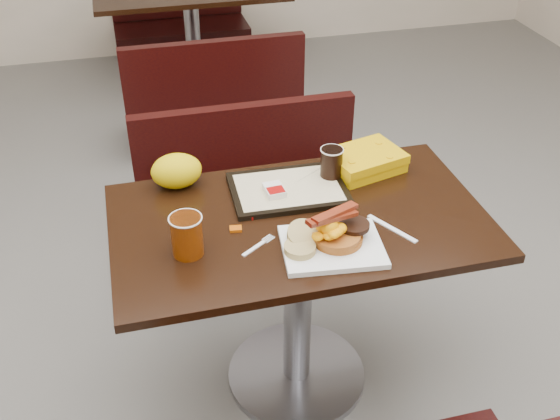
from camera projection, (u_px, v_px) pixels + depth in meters
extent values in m
cube|color=slate|center=(296.00, 376.00, 2.55)|extent=(6.00, 7.00, 0.01)
cube|color=white|center=(332.00, 247.00, 1.99)|extent=(0.32, 0.27, 0.02)
cylinder|color=#9D451A|center=(338.00, 236.00, 1.99)|extent=(0.15, 0.15, 0.03)
cylinder|color=black|center=(354.00, 225.00, 1.99)|extent=(0.11, 0.11, 0.01)
ellipsoid|color=#FFA105|center=(329.00, 228.00, 1.95)|extent=(0.13, 0.12, 0.05)
cylinder|color=tan|center=(300.00, 248.00, 1.95)|extent=(0.10, 0.10, 0.02)
cylinder|color=tan|center=(303.00, 234.00, 1.98)|extent=(0.10, 0.10, 0.06)
cylinder|color=#9A3805|center=(187.00, 236.00, 1.94)|extent=(0.11, 0.11, 0.13)
cube|color=white|center=(392.00, 229.00, 2.07)|extent=(0.11, 0.17, 0.00)
cube|color=#B14707|center=(236.00, 229.00, 2.07)|extent=(0.04, 0.03, 0.01)
cube|color=#8C0504|center=(247.00, 215.00, 2.12)|extent=(0.05, 0.05, 0.01)
cube|color=black|center=(288.00, 189.00, 2.24)|extent=(0.40, 0.29, 0.02)
cube|color=silver|center=(274.00, 190.00, 2.20)|extent=(0.07, 0.09, 0.02)
cylinder|color=black|center=(331.00, 162.00, 2.27)|extent=(0.08, 0.08, 0.10)
cube|color=#D09B03|center=(365.00, 161.00, 2.35)|extent=(0.29, 0.25, 0.07)
ellipsoid|color=#CBA306|center=(176.00, 171.00, 2.25)|extent=(0.18, 0.14, 0.12)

